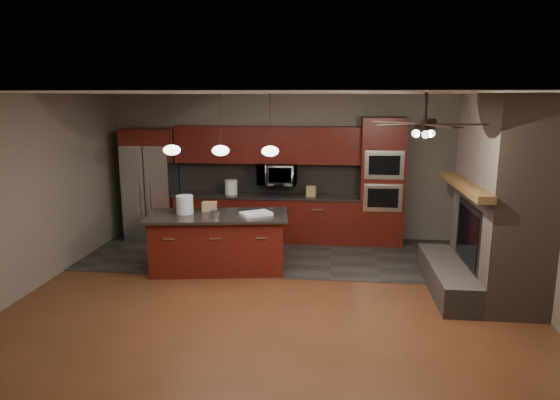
# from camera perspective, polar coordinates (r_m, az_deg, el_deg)

# --- Properties ---
(ground) EXTENTS (7.00, 7.00, 0.00)m
(ground) POSITION_cam_1_polar(r_m,az_deg,el_deg) (7.22, -0.57, -10.69)
(ground) COLOR brown
(ground) RESTS_ON ground
(ceiling) EXTENTS (7.00, 6.00, 0.02)m
(ceiling) POSITION_cam_1_polar(r_m,az_deg,el_deg) (6.67, -0.62, 12.13)
(ceiling) COLOR white
(ceiling) RESTS_ON back_wall
(back_wall) EXTENTS (7.00, 0.02, 2.80)m
(back_wall) POSITION_cam_1_polar(r_m,az_deg,el_deg) (9.75, 1.43, 3.76)
(back_wall) COLOR #676052
(back_wall) RESTS_ON ground
(right_wall) EXTENTS (0.02, 6.00, 2.80)m
(right_wall) POSITION_cam_1_polar(r_m,az_deg,el_deg) (7.30, 27.87, -0.34)
(right_wall) COLOR #676052
(right_wall) RESTS_ON ground
(left_wall) EXTENTS (0.02, 6.00, 2.80)m
(left_wall) POSITION_cam_1_polar(r_m,az_deg,el_deg) (8.00, -26.36, 0.76)
(left_wall) COLOR #676052
(left_wall) RESTS_ON ground
(slate_tile_patch) EXTENTS (7.00, 2.40, 0.01)m
(slate_tile_patch) POSITION_cam_1_polar(r_m,az_deg,el_deg) (8.90, 0.76, -6.25)
(slate_tile_patch) COLOR #302E2C
(slate_tile_patch) RESTS_ON ground
(fireplace_column) EXTENTS (1.30, 2.10, 2.80)m
(fireplace_column) POSITION_cam_1_polar(r_m,az_deg,el_deg) (7.53, 23.43, -0.40)
(fireplace_column) COLOR brown
(fireplace_column) RESTS_ON ground
(back_cabinetry) EXTENTS (3.59, 0.64, 2.20)m
(back_cabinetry) POSITION_cam_1_polar(r_m,az_deg,el_deg) (9.63, -1.52, 0.61)
(back_cabinetry) COLOR #53190F
(back_cabinetry) RESTS_ON ground
(oven_tower) EXTENTS (0.80, 0.63, 2.38)m
(oven_tower) POSITION_cam_1_polar(r_m,az_deg,el_deg) (9.50, 11.56, 2.03)
(oven_tower) COLOR #53190F
(oven_tower) RESTS_ON ground
(microwave) EXTENTS (0.73, 0.41, 0.50)m
(microwave) POSITION_cam_1_polar(r_m,az_deg,el_deg) (9.55, -0.34, 2.98)
(microwave) COLOR silver
(microwave) RESTS_ON back_cabinetry
(refrigerator) EXTENTS (0.93, 0.75, 2.15)m
(refrigerator) POSITION_cam_1_polar(r_m,az_deg,el_deg) (10.03, -14.51, 1.74)
(refrigerator) COLOR silver
(refrigerator) RESTS_ON ground
(kitchen_island) EXTENTS (2.33, 1.31, 0.92)m
(kitchen_island) POSITION_cam_1_polar(r_m,az_deg,el_deg) (8.09, -7.11, -4.79)
(kitchen_island) COLOR #53190F
(kitchen_island) RESTS_ON ground
(white_bucket) EXTENTS (0.33, 0.33, 0.29)m
(white_bucket) POSITION_cam_1_polar(r_m,az_deg,el_deg) (8.08, -10.84, -0.52)
(white_bucket) COLOR silver
(white_bucket) RESTS_ON kitchen_island
(paint_can) EXTENTS (0.16, 0.16, 0.10)m
(paint_can) POSITION_cam_1_polar(r_m,az_deg,el_deg) (7.74, -7.47, -1.68)
(paint_can) COLOR #A8A8AC
(paint_can) RESTS_ON kitchen_island
(paint_tray) EXTENTS (0.56, 0.52, 0.05)m
(paint_tray) POSITION_cam_1_polar(r_m,az_deg,el_deg) (7.88, -2.76, -1.57)
(paint_tray) COLOR white
(paint_tray) RESTS_ON kitchen_island
(cardboard_box) EXTENTS (0.26, 0.20, 0.15)m
(cardboard_box) POSITION_cam_1_polar(r_m,az_deg,el_deg) (8.21, -8.06, -0.75)
(cardboard_box) COLOR #9F7F52
(cardboard_box) RESTS_ON kitchen_island
(counter_bucket) EXTENTS (0.27, 0.27, 0.27)m
(counter_bucket) POSITION_cam_1_polar(r_m,az_deg,el_deg) (9.68, -5.60, 1.47)
(counter_bucket) COLOR white
(counter_bucket) RESTS_ON back_cabinetry
(counter_box) EXTENTS (0.19, 0.16, 0.20)m
(counter_box) POSITION_cam_1_polar(r_m,az_deg,el_deg) (9.45, 3.60, 1.02)
(counter_box) COLOR tan
(counter_box) RESTS_ON back_cabinetry
(pendant_left) EXTENTS (0.26, 0.26, 0.92)m
(pendant_left) POSITION_cam_1_polar(r_m,az_deg,el_deg) (7.76, -12.25, 5.63)
(pendant_left) COLOR black
(pendant_left) RESTS_ON ceiling
(pendant_center) EXTENTS (0.26, 0.26, 0.92)m
(pendant_center) POSITION_cam_1_polar(r_m,az_deg,el_deg) (7.56, -6.81, 5.66)
(pendant_center) COLOR black
(pendant_center) RESTS_ON ceiling
(pendant_right) EXTENTS (0.26, 0.26, 0.92)m
(pendant_right) POSITION_cam_1_polar(r_m,az_deg,el_deg) (7.43, -1.13, 5.64)
(pendant_right) COLOR black
(pendant_right) RESTS_ON ceiling
(ceiling_fan) EXTENTS (1.27, 1.33, 0.41)m
(ceiling_fan) POSITION_cam_1_polar(r_m,az_deg,el_deg) (5.93, 16.21, 8.41)
(ceiling_fan) COLOR black
(ceiling_fan) RESTS_ON ceiling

